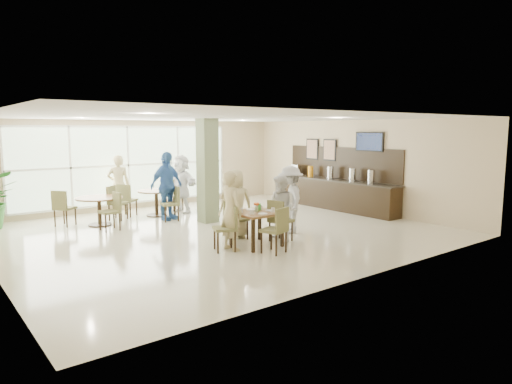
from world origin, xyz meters
TOP-DOWN VIEW (x-y plane):
  - ground at (0.00, 0.00)m, footprint 10.00×10.00m
  - room_shell at (0.00, 0.00)m, footprint 10.00×10.00m
  - window_bank at (-0.50, 4.46)m, footprint 7.00×0.04m
  - column at (0.40, 1.20)m, footprint 0.45×0.45m
  - main_table at (-0.15, -1.67)m, footprint 0.94×0.94m
  - round_table_left at (-2.11, 2.56)m, footprint 1.20×1.20m
  - round_table_right at (-0.32, 2.90)m, footprint 1.07×1.07m
  - chairs_main_table at (-0.19, -1.63)m, footprint 2.03×1.93m
  - chairs_table_left at (-2.14, 2.60)m, footprint 2.04×1.81m
  - chairs_table_right at (-0.30, 2.88)m, footprint 2.09×1.98m
  - tabletop_clutter at (-0.13, -1.69)m, footprint 0.77×0.76m
  - buffet_counter at (4.70, 0.51)m, footprint 0.64×4.70m
  - wall_tv at (4.94, -0.60)m, footprint 0.06×1.00m
  - framed_art_a at (4.95, 1.00)m, footprint 0.05×0.55m
  - framed_art_b at (4.95, 1.80)m, footprint 0.05×0.55m
  - teen_left at (-0.78, -1.61)m, footprint 0.45×0.64m
  - teen_far at (-0.07, -0.78)m, footprint 0.89×0.71m
  - teen_right at (0.53, -1.69)m, footprint 0.64×0.78m
  - teen_standing at (1.29, -1.17)m, footprint 1.05×1.23m
  - adult_a at (-0.35, 2.15)m, footprint 1.25×0.93m
  - adult_b at (0.52, 2.92)m, footprint 0.99×1.73m
  - adult_standing at (-1.11, 3.77)m, footprint 0.75×0.61m

SIDE VIEW (x-z plane):
  - ground at x=0.00m, z-range 0.00..0.00m
  - chairs_main_table at x=-0.19m, z-range 0.00..0.95m
  - chairs_table_left at x=-2.14m, z-range 0.00..0.95m
  - chairs_table_right at x=-0.30m, z-range 0.00..0.95m
  - buffet_counter at x=4.70m, z-range -0.42..1.53m
  - round_table_right at x=-0.32m, z-range 0.19..0.94m
  - round_table_left at x=-2.11m, z-range 0.22..0.97m
  - main_table at x=-0.15m, z-range 0.28..1.03m
  - teen_right at x=0.53m, z-range 0.00..1.50m
  - teen_far at x=-0.07m, z-range 0.00..1.60m
  - tabletop_clutter at x=-0.13m, z-range 0.71..0.91m
  - teen_standing at x=1.29m, z-range 0.00..1.65m
  - teen_left at x=-0.78m, z-range 0.00..1.67m
  - adult_b at x=0.52m, z-range 0.00..1.76m
  - adult_standing at x=-1.11m, z-range 0.00..1.78m
  - adult_a at x=-0.35m, z-range 0.00..1.91m
  - window_bank at x=-0.50m, z-range -2.10..4.90m
  - column at x=0.40m, z-range 0.00..2.80m
  - room_shell at x=0.00m, z-range -3.30..6.70m
  - framed_art_a at x=4.95m, z-range 1.50..2.20m
  - framed_art_b at x=4.95m, z-range 1.50..2.20m
  - wall_tv at x=4.94m, z-range 1.86..2.44m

